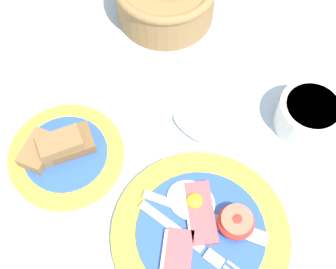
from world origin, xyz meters
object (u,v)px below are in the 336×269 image
at_px(breakfast_plate, 202,232).
at_px(teaspoon_by_saucer, 180,119).
at_px(bread_plate, 64,153).
at_px(sugar_cup, 309,114).

xyz_separation_m(breakfast_plate, teaspoon_by_saucer, (-0.12, 0.14, -0.01)).
height_order(bread_plate, teaspoon_by_saucer, bread_plate).
distance_m(bread_plate, teaspoon_by_saucer, 0.19).
distance_m(breakfast_plate, sugar_cup, 0.25).
bearing_deg(bread_plate, breakfast_plate, 0.76).
height_order(breakfast_plate, teaspoon_by_saucer, breakfast_plate).
xyz_separation_m(bread_plate, sugar_cup, (0.29, 0.25, 0.02)).
distance_m(bread_plate, sugar_cup, 0.38).
bearing_deg(breakfast_plate, bread_plate, -179.24).
height_order(breakfast_plate, sugar_cup, sugar_cup).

